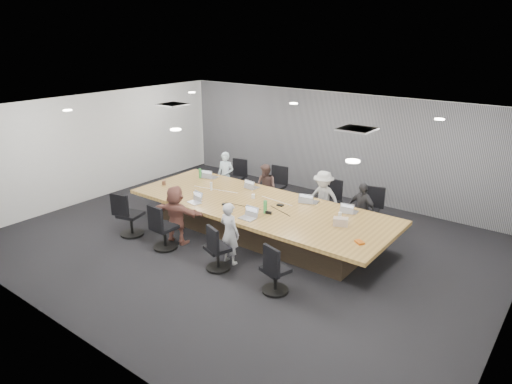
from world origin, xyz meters
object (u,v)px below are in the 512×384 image
Objects in this scene: laptop_3 at (351,212)px; laptop_5 at (194,203)px; person_2 at (323,199)px; stapler at (268,212)px; chair_7 at (275,273)px; person_0 at (226,176)px; chair_3 at (367,214)px; mug_brown at (164,183)px; chair_0 at (234,181)px; laptop_0 at (212,177)px; laptop_1 at (253,187)px; snack_packet at (360,242)px; laptop_2 at (311,202)px; chair_5 at (164,231)px; person_6 at (230,233)px; bottle_clear at (211,186)px; person_1 at (266,187)px; person_3 at (361,210)px; chair_4 at (131,218)px; chair_2 at (330,206)px; conference_table at (259,218)px; chair_1 at (274,190)px; canvas_bag at (341,222)px; chair_6 at (218,252)px; bottle_green_left at (200,173)px; laptop_6 at (247,218)px.

laptop_5 is (-2.97, -1.60, 0.00)m from laptop_3.
stapler is at bearing -104.49° from person_2.
person_0 is (-3.76, 3.05, 0.28)m from chair_7.
mug_brown reaches higher than chair_3.
laptop_0 is (0.00, -0.90, 0.35)m from chair_0.
laptop_1 is 1.87× the size of stapler.
laptop_3 is at bearing 14.51° from mug_brown.
laptop_3 is (3.93, -0.90, 0.35)m from chair_0.
laptop_2 is at bearing 144.31° from snack_packet.
chair_5 is 0.63× the size of person_6.
laptop_1 is 1.00m from bottle_clear.
laptop_0 is at bearing -172.19° from person_2.
person_3 is at bearing 4.27° from person_1.
laptop_5 is (1.09, 0.90, 0.34)m from chair_4.
chair_0 is 4.95× the size of stapler.
chair_2 is 1.37m from laptop_3.
chair_5 reaches higher than conference_table.
laptop_3 is 3.34m from bottle_clear.
chair_1 is 4.18m from chair_7.
chair_7 is 2.53m from laptop_3.
person_0 is at bearing 78.94° from chair_0.
person_1 is (1.34, 0.00, -0.05)m from person_0.
chair_5 reaches higher than chair_7.
chair_4 is at bearing 77.57° from laptop_0.
chair_1 reaches higher than laptop_1.
laptop_2 is at bearing 170.73° from laptop_0.
person_2 reaches higher than canvas_bag.
chair_6 is at bearing -64.76° from person_0.
laptop_0 is 4.15m from canvas_bag.
person_0 is at bearing 9.29° from chair_2.
bottle_green_left is (-1.15, 2.29, 0.47)m from chair_5.
person_0 is 1.45m from laptop_1.
chair_0 is 1.34m from chair_1.
chair_4 is 2.60m from person_6.
person_0 is at bearing 72.87° from mug_brown.
chair_5 is (-2.97, -3.40, -0.01)m from chair_3.
person_0 reaches higher than canvas_bag.
person_1 is 1.74m from bottle_green_left.
laptop_1 and laptop_3 have the same top height.
person_6 is (-1.33, 0.35, 0.26)m from chair_7.
person_0 is (0.00, -0.35, 0.25)m from chair_0.
laptop_6 is 1.96m from bottle_clear.
person_0 is (-1.34, -0.35, 0.22)m from chair_1.
conference_table is 1.61m from person_2.
person_1 is 3.84m from snack_packet.
canvas_bag is (1.65, 0.85, 0.07)m from laptop_6.
person_1 reaches higher than snack_packet.
canvas_bag is (1.12, -0.75, 0.07)m from laptop_2.
person_1 is 1.47m from bottle_clear.
person_0 is at bearing -175.73° from person_1.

